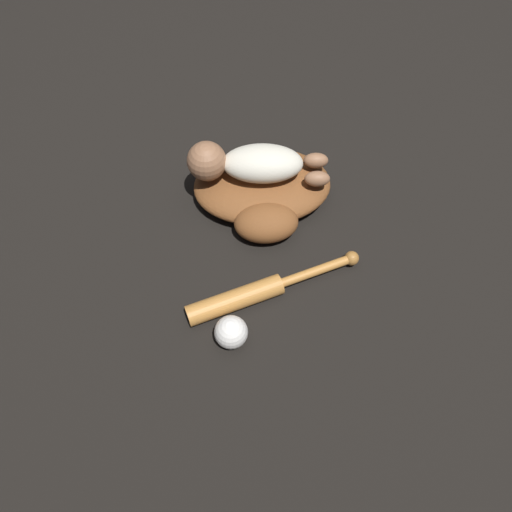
{
  "coord_description": "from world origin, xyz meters",
  "views": [
    {
      "loc": [
        -0.04,
        0.86,
        1.07
      ],
      "look_at": [
        -0.02,
        0.25,
        0.07
      ],
      "focal_mm": 35.0,
      "sensor_mm": 36.0,
      "label": 1
    }
  ],
  "objects_px": {
    "baby_figure": "(248,163)",
    "baseball_glove": "(263,191)",
    "baseball_bat": "(254,293)",
    "baseball": "(231,332)"
  },
  "relations": [
    {
      "from": "baseball_bat",
      "to": "baseball_glove",
      "type": "bearing_deg",
      "value": -93.11
    },
    {
      "from": "baby_figure",
      "to": "baseball_glove",
      "type": "bearing_deg",
      "value": 152.6
    },
    {
      "from": "baby_figure",
      "to": "baseball_bat",
      "type": "height_order",
      "value": "baby_figure"
    },
    {
      "from": "baby_figure",
      "to": "baseball_bat",
      "type": "xyz_separation_m",
      "value": [
        -0.02,
        0.31,
        -0.1
      ]
    },
    {
      "from": "baby_figure",
      "to": "baseball_bat",
      "type": "relative_size",
      "value": 0.87
    },
    {
      "from": "baseball_glove",
      "to": "baseball",
      "type": "relative_size",
      "value": 5.1
    },
    {
      "from": "baseball_glove",
      "to": "baby_figure",
      "type": "bearing_deg",
      "value": -27.4
    },
    {
      "from": "baseball_glove",
      "to": "baseball",
      "type": "bearing_deg",
      "value": 80.87
    },
    {
      "from": "baseball_glove",
      "to": "baseball_bat",
      "type": "bearing_deg",
      "value": 86.89
    },
    {
      "from": "baseball_glove",
      "to": "baby_figure",
      "type": "distance_m",
      "value": 0.1
    }
  ]
}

